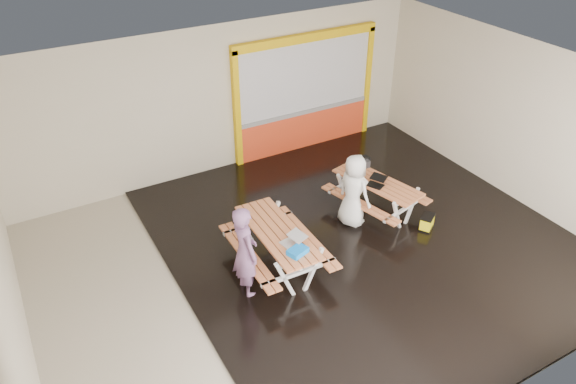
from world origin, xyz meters
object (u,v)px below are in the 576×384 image
laptop_right (376,182)px  fluke_bag (427,222)px  person_right (354,191)px  toolbox (361,164)px  laptop_left (293,241)px  backpack (365,165)px  blue_pouch (298,251)px  dark_case (349,217)px  person_left (245,252)px  picnic_table_left (278,240)px  picnic_table_right (377,189)px

laptop_right → fluke_bag: bearing=-57.0°
person_right → toolbox: bearing=-58.5°
person_right → laptop_left: bearing=101.2°
laptop_right → backpack: laptop_right is taller
backpack → fluke_bag: size_ratio=0.99×
blue_pouch → dark_case: (2.01, 1.28, -0.79)m
person_left → dark_case: size_ratio=5.06×
picnic_table_left → blue_pouch: 0.77m
laptop_right → backpack: size_ratio=1.15×
laptop_right → fluke_bag: 1.31m
picnic_table_right → laptop_right: 0.26m
person_right → blue_pouch: 2.34m
laptop_left → dark_case: size_ratio=1.25×
laptop_right → laptop_left: bearing=-159.5°
person_left → dark_case: bearing=-73.5°
dark_case → picnic_table_left: bearing=-164.7°
picnic_table_right → laptop_right: size_ratio=4.60×
person_left → person_right: bearing=-75.0°
person_right → picnic_table_left: bearing=88.9°
picnic_table_right → laptop_right: laptop_right is taller
backpack → fluke_bag: 1.92m
toolbox → fluke_bag: (0.48, -1.69, -0.66)m
picnic_table_right → person_left: size_ratio=1.24×
dark_case → person_left: bearing=-163.3°
fluke_bag → toolbox: bearing=106.0°
person_left → toolbox: 3.82m
picnic_table_left → laptop_left: (0.06, -0.46, 0.25)m
picnic_table_right → blue_pouch: 3.00m
picnic_table_right → backpack: backpack is taller
picnic_table_right → laptop_left: 2.84m
laptop_left → dark_case: 2.33m
picnic_table_left → picnic_table_right: size_ratio=0.98×
laptop_left → backpack: (2.88, 1.82, -0.19)m
picnic_table_right → fluke_bag: size_ratio=5.20×
blue_pouch → picnic_table_right: bearing=25.8°
backpack → picnic_table_right: bearing=-107.8°
picnic_table_right → backpack: (0.25, 0.79, 0.12)m
dark_case → toolbox: bearing=42.7°
laptop_left → person_right: bearing=25.5°
blue_pouch → fluke_bag: bearing=4.5°
picnic_table_left → person_left: bearing=-159.6°
toolbox → person_right: bearing=-134.3°
person_left → blue_pouch: 0.89m
laptop_right → dark_case: laptop_right is taller
person_left → person_right: size_ratio=1.12×
toolbox → person_left: bearing=-156.8°
picnic_table_left → person_right: (2.01, 0.47, 0.16)m
picnic_table_right → person_right: size_ratio=1.40×
person_right → laptop_left: person_right is taller
picnic_table_right → person_left: (-3.47, -0.86, 0.30)m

